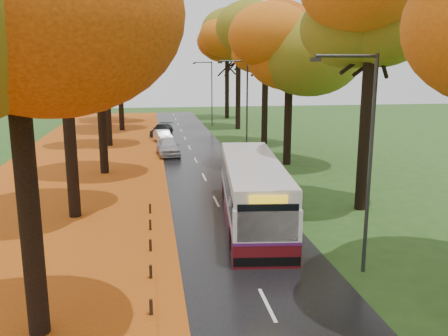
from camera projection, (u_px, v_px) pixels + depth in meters
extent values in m
cube|color=black|center=(203.00, 174.00, 33.62)|extent=(6.50, 90.00, 0.04)
cube|color=silver|center=(203.00, 174.00, 33.61)|extent=(0.12, 90.00, 0.01)
cube|color=maroon|center=(71.00, 179.00, 32.27)|extent=(12.00, 90.00, 0.02)
cube|color=orange|center=(159.00, 175.00, 33.15)|extent=(0.90, 90.00, 0.01)
cylinder|color=black|center=(27.00, 190.00, 12.84)|extent=(0.60, 0.60, 8.58)
cylinder|color=black|center=(69.00, 128.00, 23.31)|extent=(0.60, 0.60, 9.15)
ellipsoid|color=orange|center=(61.00, 6.00, 22.09)|extent=(8.00, 8.00, 6.24)
cylinder|color=black|center=(102.00, 117.00, 33.18)|extent=(0.60, 0.60, 8.00)
ellipsoid|color=orange|center=(98.00, 44.00, 32.11)|extent=(9.20, 9.20, 7.18)
cylinder|color=black|center=(107.00, 101.00, 44.61)|extent=(0.60, 0.60, 8.58)
ellipsoid|color=orange|center=(104.00, 42.00, 43.47)|extent=(8.00, 8.00, 6.24)
cylinder|color=black|center=(120.00, 91.00, 55.26)|extent=(0.60, 0.60, 9.15)
ellipsoid|color=orange|center=(118.00, 41.00, 54.04)|extent=(9.20, 9.20, 7.18)
cylinder|color=black|center=(120.00, 92.00, 64.95)|extent=(0.60, 0.60, 8.00)
ellipsoid|color=orange|center=(119.00, 54.00, 63.88)|extent=(8.00, 8.00, 6.24)
cylinder|color=black|center=(365.00, 124.00, 24.59)|extent=(0.60, 0.60, 9.22)
ellipsoid|color=#D45B0F|center=(373.00, 8.00, 23.36)|extent=(8.20, 8.20, 6.40)
cylinder|color=black|center=(288.00, 112.00, 36.20)|extent=(0.60, 0.60, 8.19)
ellipsoid|color=#D45B0F|center=(290.00, 43.00, 35.10)|extent=(9.20, 9.20, 7.18)
cylinder|color=black|center=(265.00, 99.00, 45.88)|extent=(0.60, 0.60, 8.70)
ellipsoid|color=#D45B0F|center=(266.00, 41.00, 44.72)|extent=(8.20, 8.20, 6.40)
cylinder|color=black|center=(238.00, 91.00, 56.36)|extent=(0.60, 0.60, 9.22)
ellipsoid|color=#D45B0F|center=(238.00, 41.00, 55.13)|extent=(9.20, 9.20, 7.18)
cylinder|color=black|center=(227.00, 90.00, 68.14)|extent=(0.60, 0.60, 8.19)
ellipsoid|color=#D45B0F|center=(227.00, 53.00, 67.05)|extent=(8.20, 8.20, 6.40)
cube|color=black|center=(151.00, 307.00, 14.67)|extent=(0.11, 0.11, 0.52)
cube|color=black|center=(151.00, 272.00, 17.18)|extent=(0.11, 0.11, 0.52)
cube|color=black|center=(150.00, 245.00, 19.69)|extent=(0.11, 0.11, 0.52)
cube|color=black|center=(150.00, 225.00, 22.20)|extent=(0.11, 0.11, 0.52)
cube|color=black|center=(150.00, 209.00, 24.71)|extent=(0.11, 0.11, 0.52)
cylinder|color=#333538|center=(370.00, 168.00, 16.99)|extent=(0.14, 0.14, 8.00)
cylinder|color=#333538|center=(347.00, 56.00, 15.99)|extent=(2.20, 0.11, 0.11)
cube|color=#333538|center=(315.00, 60.00, 15.85)|extent=(0.35, 0.18, 0.14)
cylinder|color=#333538|center=(247.00, 110.00, 38.22)|extent=(0.14, 0.14, 8.00)
cylinder|color=#333538|center=(234.00, 61.00, 37.23)|extent=(2.20, 0.11, 0.11)
cube|color=#333538|center=(220.00, 63.00, 37.09)|extent=(0.35, 0.18, 0.14)
cylinder|color=#333538|center=(212.00, 94.00, 59.46)|extent=(0.14, 0.14, 8.00)
cylinder|color=#333538|center=(203.00, 62.00, 58.47)|extent=(2.20, 0.11, 0.11)
cube|color=#333538|center=(194.00, 63.00, 58.33)|extent=(0.35, 0.18, 0.14)
cube|color=#530D12|center=(252.00, 212.00, 23.42)|extent=(3.88, 11.67, 0.94)
cube|color=silver|center=(252.00, 189.00, 23.17)|extent=(3.88, 11.67, 1.35)
cube|color=silver|center=(253.00, 168.00, 22.95)|extent=(3.80, 11.44, 0.73)
cube|color=#501958|center=(252.00, 201.00, 23.31)|extent=(3.90, 11.70, 0.12)
cube|color=black|center=(253.00, 181.00, 23.08)|extent=(3.80, 10.77, 0.89)
cube|color=black|center=(268.00, 223.00, 17.57)|extent=(2.28, 0.32, 1.46)
cube|color=yellow|center=(268.00, 200.00, 17.37)|extent=(1.43, 0.22, 0.29)
cube|color=black|center=(267.00, 261.00, 17.91)|extent=(2.55, 0.41, 0.36)
cylinder|color=black|center=(233.00, 239.00, 19.56)|extent=(0.41, 1.07, 1.04)
cylinder|color=black|center=(290.00, 238.00, 19.65)|extent=(0.41, 1.07, 1.04)
cylinder|color=black|center=(225.00, 192.00, 26.71)|extent=(0.41, 1.07, 1.04)
cylinder|color=black|center=(267.00, 192.00, 26.81)|extent=(0.41, 1.07, 1.04)
imported|color=#B8B8BC|center=(168.00, 146.00, 40.40)|extent=(2.09, 4.55, 1.51)
imported|color=#ABAFB4|center=(163.00, 136.00, 47.19)|extent=(2.01, 3.89, 1.22)
imported|color=black|center=(162.00, 130.00, 51.82)|extent=(2.96, 4.61, 1.24)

